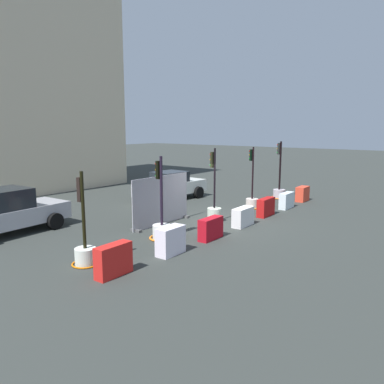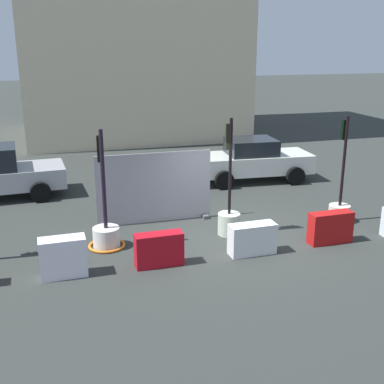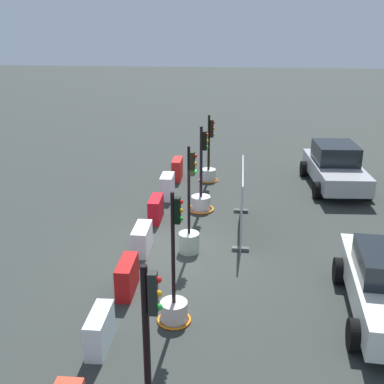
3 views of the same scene
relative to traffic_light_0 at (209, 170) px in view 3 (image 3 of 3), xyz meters
name	(u,v)px [view 3 (image 3 of 3)]	position (x,y,z in m)	size (l,w,h in m)	color
ground_plane	(181,252)	(6.67, -0.35, -0.47)	(120.00, 120.00, 0.00)	#2F3330
traffic_light_0	(209,170)	(0.00, 0.00, 0.00)	(0.83, 0.83, 2.79)	silver
traffic_light_1	(201,198)	(3.33, -0.04, -0.03)	(0.94, 0.94, 3.02)	silver
traffic_light_2	(189,234)	(6.61, -0.10, 0.11)	(0.60, 0.60, 3.16)	beige
traffic_light_3	(174,304)	(10.04, -0.07, -0.02)	(0.77, 0.77, 3.07)	beige
construction_barrier_0	(177,169)	(-0.07, -1.34, -0.02)	(1.10, 0.40, 0.89)	red
construction_barrier_1	(167,187)	(2.23, -1.41, -0.01)	(1.02, 0.48, 0.90)	white
construction_barrier_2	(156,209)	(4.38, -1.48, -0.07)	(1.13, 0.40, 0.79)	#B70F1B
construction_barrier_3	(142,239)	(6.72, -1.47, -0.08)	(1.16, 0.46, 0.77)	silver
construction_barrier_4	(127,277)	(8.93, -1.39, -0.05)	(1.16, 0.40, 0.83)	#AF1413
construction_barrier_5	(100,330)	(11.08, -1.46, -0.07)	(1.10, 0.40, 0.79)	silver
car_silver_hatchback	(335,166)	(0.20, 5.11, 0.37)	(4.64, 2.38, 1.74)	#A9A9AF
site_fence_panel	(242,202)	(4.90, 1.38, 0.50)	(3.33, 0.50, 2.05)	#9B99A1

